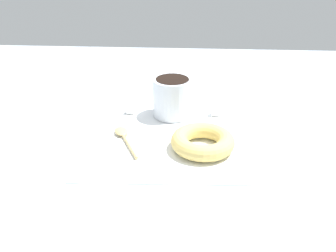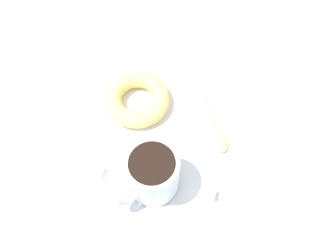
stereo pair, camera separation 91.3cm
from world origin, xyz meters
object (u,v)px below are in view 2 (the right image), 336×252
object	(u,v)px
donut	(137,99)
spoon	(218,135)
sugar_cube	(210,194)
coffee_cup	(152,174)
sugar_cube_extra	(97,172)

from	to	relation	value
donut	spoon	bearing A→B (deg)	77.47
spoon	sugar_cube	xyz separation A→B (cm)	(10.38, 0.33, 0.34)
coffee_cup	spoon	xyz separation A→B (cm)	(-10.27, 8.53, -3.62)
sugar_cube	spoon	bearing A→B (deg)	-178.20
sugar_cube_extra	spoon	bearing A→B (deg)	121.49
sugar_cube	sugar_cube_extra	bearing A→B (deg)	-89.28
coffee_cup	sugar_cube	distance (cm)	9.44
donut	sugar_cube	xyz separation A→B (cm)	(13.57, 14.71, -0.69)
spoon	sugar_cube_extra	xyz separation A→B (cm)	(10.60, -17.30, 0.48)
spoon	sugar_cube	world-z (taller)	sugar_cube
sugar_cube	sugar_cube_extra	xyz separation A→B (cm)	(0.22, -17.63, 0.14)
coffee_cup	sugar_cube_extra	distance (cm)	9.33
donut	spoon	distance (cm)	14.77
donut	sugar_cube_extra	world-z (taller)	donut
sugar_cube	sugar_cube_extra	world-z (taller)	sugar_cube_extra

